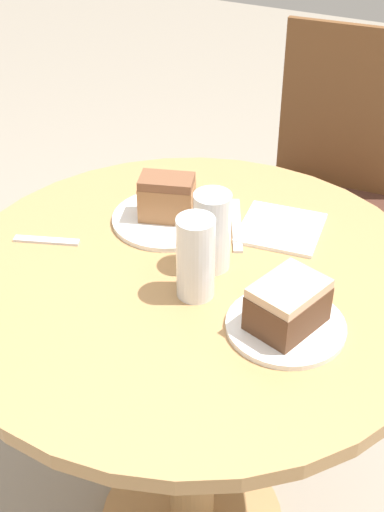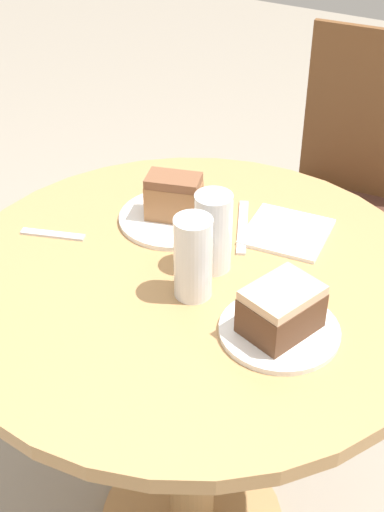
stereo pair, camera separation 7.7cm
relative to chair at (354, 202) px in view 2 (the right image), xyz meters
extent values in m
cylinder|color=tan|center=(-0.05, -0.83, -0.11)|extent=(0.10, 0.10, 0.70)
cylinder|color=tan|center=(-0.05, -0.83, 0.26)|extent=(0.89, 0.89, 0.03)
cylinder|color=brown|center=(-0.17, -0.28, -0.27)|extent=(0.04, 0.04, 0.43)
cylinder|color=brown|center=(-0.20, 0.10, -0.27)|extent=(0.04, 0.04, 0.43)
cube|color=#47281E|center=(0.01, -0.07, -0.05)|extent=(0.45, 0.45, 0.03)
cube|color=brown|center=(-0.01, 0.13, 0.21)|extent=(0.40, 0.05, 0.49)
cylinder|color=white|center=(-0.17, -0.69, 0.28)|extent=(0.22, 0.22, 0.01)
cylinder|color=white|center=(0.15, -0.90, 0.28)|extent=(0.20, 0.20, 0.01)
cube|color=#9E6B42|center=(-0.17, -0.69, 0.32)|extent=(0.12, 0.09, 0.07)
cube|color=brown|center=(-0.17, -0.69, 0.36)|extent=(0.12, 0.09, 0.02)
cube|color=brown|center=(0.15, -0.90, 0.31)|extent=(0.12, 0.14, 0.07)
cube|color=beige|center=(0.15, -0.90, 0.36)|extent=(0.12, 0.14, 0.02)
cylinder|color=beige|center=(-0.03, -0.79, 0.32)|extent=(0.06, 0.06, 0.10)
cylinder|color=white|center=(-0.03, -0.79, 0.35)|extent=(0.07, 0.07, 0.15)
cylinder|color=silver|center=(-0.02, -0.88, 0.33)|extent=(0.06, 0.06, 0.11)
cylinder|color=white|center=(-0.02, -0.88, 0.35)|extent=(0.07, 0.07, 0.15)
cube|color=white|center=(0.04, -0.63, 0.28)|extent=(0.17, 0.17, 0.01)
cube|color=silver|center=(-0.04, -0.65, 0.27)|extent=(0.09, 0.18, 0.00)
cube|color=silver|center=(-0.35, -0.86, 0.27)|extent=(0.13, 0.06, 0.00)
camera|label=1|loc=(0.39, -1.76, 1.05)|focal=50.00mm
camera|label=2|loc=(0.45, -1.72, 1.05)|focal=50.00mm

